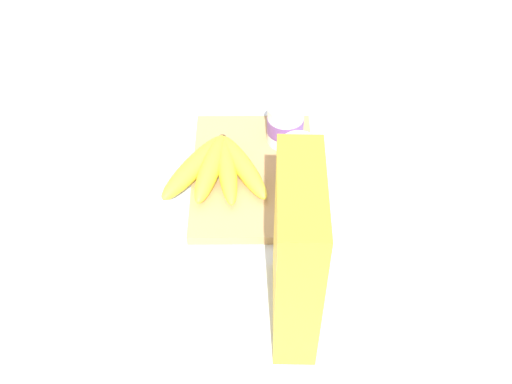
# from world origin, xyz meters

# --- Properties ---
(ground_plane) EXTENTS (2.40, 2.40, 0.00)m
(ground_plane) POSITION_xyz_m (0.00, 0.00, 0.00)
(ground_plane) COLOR silver
(cutting_board) EXTENTS (0.31, 0.22, 0.02)m
(cutting_board) POSITION_xyz_m (0.00, 0.00, 0.01)
(cutting_board) COLOR tan
(cutting_board) RESTS_ON ground_plane
(cereal_box) EXTENTS (0.18, 0.06, 0.28)m
(cereal_box) POSITION_xyz_m (0.28, 0.06, 0.14)
(cereal_box) COLOR yellow
(cereal_box) RESTS_ON ground_plane
(yogurt_cup_front) EXTENTS (0.07, 0.07, 0.08)m
(yogurt_cup_front) POSITION_xyz_m (-0.08, 0.06, 0.06)
(yogurt_cup_front) COLOR white
(yogurt_cup_front) RESTS_ON cutting_board
(yogurt_cup_back) EXTENTS (0.06, 0.06, 0.09)m
(yogurt_cup_back) POSITION_xyz_m (0.02, 0.08, 0.06)
(yogurt_cup_back) COLOR white
(yogurt_cup_back) RESTS_ON cutting_board
(banana_bunch) EXTENTS (0.18, 0.21, 0.04)m
(banana_bunch) POSITION_xyz_m (0.01, -0.07, 0.04)
(banana_bunch) COLOR yellow
(banana_bunch) RESTS_ON cutting_board
(spoon) EXTENTS (0.13, 0.05, 0.01)m
(spoon) POSITION_xyz_m (-0.18, 0.06, 0.01)
(spoon) COLOR silver
(spoon) RESTS_ON ground_plane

